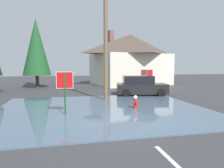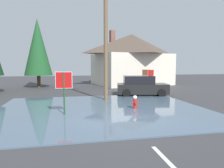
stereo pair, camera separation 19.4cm
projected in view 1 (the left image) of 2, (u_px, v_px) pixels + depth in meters
name	position (u px, v px, depth m)	size (l,w,h in m)	color
ground_plane	(124.00, 121.00, 9.79)	(80.00, 80.00, 0.10)	#38383A
flood_puddle	(102.00, 109.00, 12.01)	(11.79, 9.98, 0.05)	#4C6075
lane_stop_bar	(150.00, 125.00, 9.00)	(4.21, 0.30, 0.01)	silver
stop_sign_near	(65.00, 84.00, 10.50)	(0.84, 0.13, 2.23)	#1E4C28
fire_hydrant	(135.00, 102.00, 12.14)	(0.41, 0.35, 0.81)	#AD231E
utility_pole	(106.00, 41.00, 14.65)	(1.60, 0.28, 8.12)	brown
stop_sign_far	(150.00, 76.00, 21.10)	(0.71, 0.18, 2.08)	#1E4C28
house	(130.00, 59.00, 27.19)	(10.96, 9.11, 6.97)	silver
parked_car	(141.00, 86.00, 17.58)	(4.40, 2.68, 1.65)	black
pine_tree_tall_left	(36.00, 47.00, 23.28)	(3.07, 3.07, 7.67)	#4C3823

